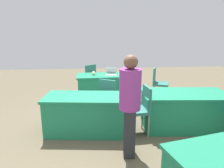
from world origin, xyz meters
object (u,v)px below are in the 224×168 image
(table_mid_right, at_px, (85,114))
(chair_tucked_right, at_px, (110,95))
(person_attendee_standing, at_px, (130,102))
(scissors_red, at_px, (124,75))
(table_back_left, at_px, (184,110))
(yarn_ball, at_px, (93,73))
(table_foreground, at_px, (108,87))
(laptop_silver, at_px, (111,73))
(chair_by_pillar, at_px, (158,81))
(chair_tucked_left, at_px, (140,107))
(chair_aisle, at_px, (89,76))

(table_mid_right, relative_size, chair_tucked_right, 1.78)
(person_attendee_standing, height_order, scissors_red, person_attendee_standing)
(table_back_left, distance_m, chair_tucked_right, 1.67)
(person_attendee_standing, xyz_separation_m, yarn_ball, (0.53, -2.92, -0.11))
(table_foreground, distance_m, scissors_red, 0.63)
(person_attendee_standing, bearing_deg, laptop_silver, -172.74)
(chair_by_pillar, relative_size, yarn_ball, 8.65)
(chair_tucked_left, distance_m, chair_by_pillar, 2.31)
(chair_tucked_left, bearing_deg, table_foreground, 7.16)
(table_back_left, bearing_deg, table_mid_right, -0.16)
(table_mid_right, bearing_deg, chair_by_pillar, -138.82)
(yarn_ball, bearing_deg, scissors_red, 177.34)
(chair_tucked_left, height_order, scissors_red, chair_tucked_left)
(chair_tucked_left, bearing_deg, chair_aisle, 13.98)
(chair_tucked_left, xyz_separation_m, chair_aisle, (1.04, -3.07, -0.03))
(table_back_left, distance_m, yarn_ball, 2.79)
(chair_tucked_left, xyz_separation_m, scissors_red, (-0.04, -2.17, 0.20))
(table_foreground, xyz_separation_m, table_mid_right, (0.62, 2.02, 0.00))
(chair_tucked_right, height_order, person_attendee_standing, person_attendee_standing)
(table_foreground, distance_m, person_attendee_standing, 2.98)
(laptop_silver, bearing_deg, yarn_ball, 4.61)
(laptop_silver, distance_m, yarn_ball, 0.52)
(chair_aisle, height_order, yarn_ball, chair_aisle)
(chair_tucked_right, distance_m, scissors_red, 1.41)
(chair_tucked_left, height_order, laptop_silver, chair_tucked_left)
(chair_by_pillar, relative_size, person_attendee_standing, 0.58)
(chair_aisle, bearing_deg, table_back_left, -91.96)
(person_attendee_standing, bearing_deg, chair_by_pillar, 160.39)
(chair_by_pillar, bearing_deg, person_attendee_standing, -3.66)
(table_foreground, bearing_deg, chair_by_pillar, 173.86)
(table_back_left, xyz_separation_m, chair_tucked_left, (1.00, 0.19, 0.18))
(chair_aisle, xyz_separation_m, chair_by_pillar, (-2.08, 1.01, 0.02))
(table_mid_right, relative_size, chair_aisle, 1.78)
(table_back_left, relative_size, chair_tucked_right, 1.96)
(table_foreground, bearing_deg, table_mid_right, 73.00)
(table_back_left, bearing_deg, laptop_silver, -55.88)
(table_foreground, relative_size, chair_by_pillar, 1.88)
(table_foreground, xyz_separation_m, table_back_left, (-1.46, 2.03, 0.00))
(chair_aisle, distance_m, person_attendee_standing, 3.87)
(chair_by_pillar, xyz_separation_m, yarn_ball, (1.92, -0.15, 0.26))
(scissors_red, bearing_deg, chair_tucked_right, -19.23)
(person_attendee_standing, relative_size, laptop_silver, 4.78)
(chair_tucked_right, bearing_deg, scissors_red, 101.13)
(laptop_silver, bearing_deg, chair_by_pillar, -178.57)
(person_attendee_standing, bearing_deg, table_mid_right, -133.92)
(chair_by_pillar, xyz_separation_m, scissors_red, (1.01, -0.11, 0.21))
(table_back_left, xyz_separation_m, chair_tucked_right, (1.51, -0.70, 0.15))
(chair_tucked_right, relative_size, laptop_silver, 2.69)
(chair_by_pillar, bearing_deg, yarn_ball, -71.46)
(table_mid_right, relative_size, laptop_silver, 4.79)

